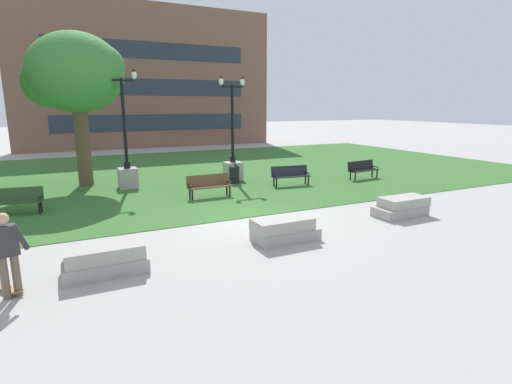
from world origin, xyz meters
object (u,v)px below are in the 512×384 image
Objects in this scene: park_bench_near_right at (363,169)px; park_bench_far_left at (290,174)px; skateboard at (6,287)px; trash_bin at (234,173)px; concrete_block_right at (402,207)px; park_bench_near_left at (209,184)px; lamp_post_center at (127,165)px; concrete_block_center at (105,260)px; person_skateboarder at (7,251)px; concrete_block_left at (284,230)px; lamp_post_right at (233,160)px; park_bench_far_right at (14,199)px.

park_bench_near_right is 4.19m from park_bench_far_left.
trash_bin is (8.62, 8.44, 0.42)m from skateboard.
skateboard is 0.52× the size of park_bench_far_left.
park_bench_near_left is at bearing 131.80° from concrete_block_right.
skateboard is 10.32m from lamp_post_center.
person_skateboarder is at bearing -166.37° from concrete_block_center.
concrete_block_right is at bearing 5.24° from concrete_block_left.
concrete_block_center is 11.09m from park_bench_far_left.
concrete_block_center reaches higher than skateboard.
concrete_block_right is 8.98m from lamp_post_right.
person_skateboarder is at bearing -154.62° from park_bench_near_right.
concrete_block_center is 0.98× the size of concrete_block_left.
person_skateboarder is 1.77× the size of skateboard.
skateboard is 1.00× the size of trash_bin.
skateboard is 9.02m from park_bench_near_left.
concrete_block_left is at bearing -122.22° from park_bench_far_left.
trash_bin is (-2.85, 7.76, 0.20)m from concrete_block_right.
trash_bin is (8.46, 8.78, -0.46)m from person_skateboarder.
trash_bin reaches higher than concrete_block_center.
park_bench_near_right reaches higher than concrete_block_left.
concrete_block_right is at bearing 3.37° from skateboard.
skateboard is at bearing -133.87° from lamp_post_right.
park_bench_far_left is at bearing 0.98° from park_bench_far_right.
concrete_block_center is 1.87× the size of skateboard.
lamp_post_center reaches higher than park_bench_near_left.
park_bench_near_right is 0.36× the size of lamp_post_center.
trash_bin is (4.75, -1.08, -0.57)m from lamp_post_center.
park_bench_near_left is (-0.07, 5.96, 0.23)m from concrete_block_left.
park_bench_far_right is at bearing -179.74° from park_bench_near_right.
park_bench_far_right is 0.37× the size of lamp_post_right.
skateboard is (-6.61, -0.23, -0.22)m from concrete_block_left.
concrete_block_center is 6.90m from park_bench_far_right.
park_bench_far_right is (-11.08, -0.19, 0.00)m from park_bench_far_left.
skateboard is at bearing -136.58° from park_bench_near_left.
lamp_post_center is (3.71, 9.86, 0.11)m from person_skateboarder.
concrete_block_right is at bearing -49.30° from lamp_post_center.
park_bench_far_left reaches higher than concrete_block_center.
concrete_block_center is at bearing 13.63° from person_skateboarder.
concrete_block_center is 7.66m from park_bench_near_left.
concrete_block_left is 9.71m from lamp_post_center.
concrete_block_center is at bearing 2.53° from skateboard.
concrete_block_right is at bearing 5.15° from person_skateboarder.
concrete_block_left is 6.52m from person_skateboarder.
trash_bin is (-6.32, 1.77, -0.04)m from park_bench_near_right.
concrete_block_center is 9.66m from lamp_post_center.
concrete_block_center is 11.53m from lamp_post_right.
person_skateboarder reaches higher than trash_bin.
skateboard is at bearing 114.48° from person_skateboarder.
lamp_post_center is 5.03m from lamp_post_right.
person_skateboarder is at bearing -110.63° from lamp_post_center.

